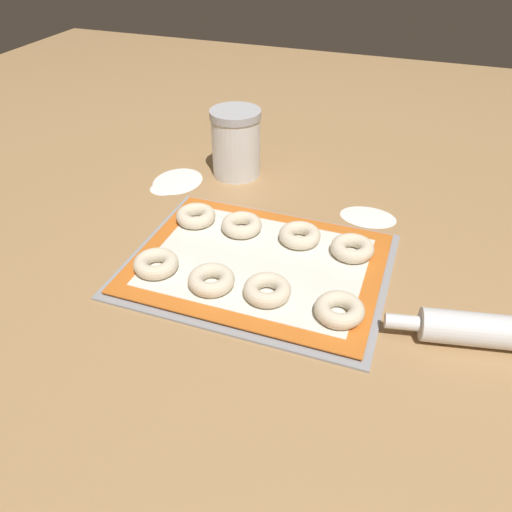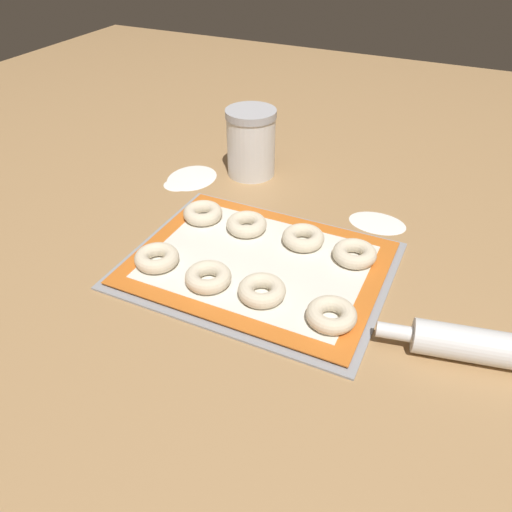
{
  "view_description": "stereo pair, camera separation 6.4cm",
  "coord_description": "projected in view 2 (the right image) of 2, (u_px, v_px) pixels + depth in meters",
  "views": [
    {
      "loc": [
        0.23,
        -0.64,
        0.53
      ],
      "look_at": [
        -0.0,
        -0.0,
        0.02
      ],
      "focal_mm": 35.0,
      "sensor_mm": 36.0,
      "label": 1
    },
    {
      "loc": [
        0.29,
        -0.62,
        0.53
      ],
      "look_at": [
        -0.0,
        -0.0,
        0.02
      ],
      "focal_mm": 35.0,
      "sensor_mm": 36.0,
      "label": 2
    }
  ],
  "objects": [
    {
      "name": "flour_canister",
      "position": [
        251.0,
        142.0,
        1.1
      ],
      "size": [
        0.11,
        0.11,
        0.15
      ],
      "color": "white",
      "rests_on": "ground_plane"
    },
    {
      "name": "bagel_front_far_left",
      "position": [
        157.0,
        258.0,
        0.84
      ],
      "size": [
        0.08,
        0.08,
        0.02
      ],
      "color": "beige",
      "rests_on": "baking_mat"
    },
    {
      "name": "bagel_front_mid_left",
      "position": [
        208.0,
        277.0,
        0.8
      ],
      "size": [
        0.08,
        0.08,
        0.02
      ],
      "color": "beige",
      "rests_on": "baking_mat"
    },
    {
      "name": "bagel_back_mid_right",
      "position": [
        303.0,
        238.0,
        0.89
      ],
      "size": [
        0.08,
        0.08,
        0.02
      ],
      "color": "beige",
      "rests_on": "baking_mat"
    },
    {
      "name": "baking_tray",
      "position": [
        256.0,
        265.0,
        0.86
      ],
      "size": [
        0.44,
        0.34,
        0.01
      ],
      "color": "#93969B",
      "rests_on": "ground_plane"
    },
    {
      "name": "baking_mat",
      "position": [
        256.0,
        263.0,
        0.86
      ],
      "size": [
        0.42,
        0.32,
        0.0
      ],
      "color": "orange",
      "rests_on": "baking_tray"
    },
    {
      "name": "bagel_front_far_right",
      "position": [
        331.0,
        315.0,
        0.73
      ],
      "size": [
        0.08,
        0.08,
        0.02
      ],
      "color": "beige",
      "rests_on": "baking_mat"
    },
    {
      "name": "bagel_back_far_left",
      "position": [
        203.0,
        213.0,
        0.96
      ],
      "size": [
        0.08,
        0.08,
        0.02
      ],
      "color": "beige",
      "rests_on": "baking_mat"
    },
    {
      "name": "flour_patch_side",
      "position": [
        177.0,
        184.0,
        1.1
      ],
      "size": [
        0.06,
        0.06,
        0.0
      ],
      "color": "white",
      "rests_on": "ground_plane"
    },
    {
      "name": "ground_plane",
      "position": [
        258.0,
        266.0,
        0.86
      ],
      "size": [
        2.8,
        2.8,
        0.0
      ],
      "primitive_type": "plane",
      "color": "#A87F51"
    },
    {
      "name": "bagel_front_mid_right",
      "position": [
        262.0,
        290.0,
        0.78
      ],
      "size": [
        0.08,
        0.08,
        0.02
      ],
      "color": "beige",
      "rests_on": "baking_mat"
    },
    {
      "name": "flour_patch_far",
      "position": [
        377.0,
        222.0,
        0.97
      ],
      "size": [
        0.11,
        0.08,
        0.0
      ],
      "color": "white",
      "rests_on": "ground_plane"
    },
    {
      "name": "bagel_back_mid_left",
      "position": [
        247.0,
        224.0,
        0.93
      ],
      "size": [
        0.08,
        0.08,
        0.02
      ],
      "color": "beige",
      "rests_on": "baking_mat"
    },
    {
      "name": "flour_patch_near",
      "position": [
        192.0,
        177.0,
        1.12
      ],
      "size": [
        0.11,
        0.13,
        0.0
      ],
      "color": "white",
      "rests_on": "ground_plane"
    },
    {
      "name": "bagel_back_far_right",
      "position": [
        355.0,
        254.0,
        0.85
      ],
      "size": [
        0.08,
        0.08,
        0.02
      ],
      "color": "beige",
      "rests_on": "baking_mat"
    }
  ]
}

